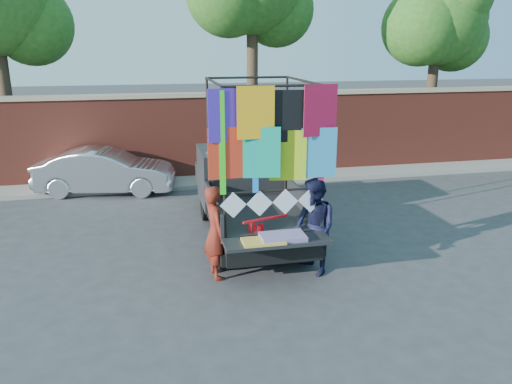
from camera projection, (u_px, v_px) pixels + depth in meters
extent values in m
plane|color=#38383A|center=(291.00, 270.00, 9.20)|extent=(90.00, 90.00, 0.00)
cube|color=maroon|center=(229.00, 137.00, 15.39)|extent=(30.00, 0.35, 2.50)
cube|color=tan|center=(228.00, 94.00, 15.02)|extent=(30.00, 0.45, 0.12)
cube|color=gray|center=(233.00, 180.00, 15.08)|extent=(30.00, 1.20, 0.12)
cylinder|color=#38281C|center=(6.00, 98.00, 14.86)|extent=(0.36, 0.36, 4.90)
sphere|color=#1D5919|center=(32.00, 25.00, 14.81)|extent=(2.40, 2.40, 2.40)
cylinder|color=#38281C|center=(252.00, 84.00, 16.30)|extent=(0.36, 0.36, 5.46)
sphere|color=#1D5919|center=(277.00, 10.00, 16.18)|extent=(2.40, 2.40, 2.40)
cylinder|color=#38281C|center=(431.00, 94.00, 17.74)|extent=(0.36, 0.36, 4.55)
sphere|color=#1D5919|center=(439.00, 17.00, 17.00)|extent=(3.20, 3.20, 3.20)
sphere|color=#1D5919|center=(453.00, 37.00, 17.74)|extent=(2.40, 2.40, 2.40)
sphere|color=#1D5919|center=(421.00, 27.00, 16.65)|extent=(2.60, 2.60, 2.60)
cylinder|color=black|center=(206.00, 206.00, 11.76)|extent=(0.22, 0.67, 0.67)
cylinder|color=black|center=(224.00, 251.00, 9.21)|extent=(0.22, 0.67, 0.67)
cylinder|color=black|center=(271.00, 202.00, 12.08)|extent=(0.22, 0.67, 0.67)
cylinder|color=black|center=(305.00, 244.00, 9.53)|extent=(0.22, 0.67, 0.67)
cube|color=black|center=(251.00, 216.00, 10.55)|extent=(1.72, 4.24, 0.30)
cube|color=black|center=(259.00, 215.00, 9.76)|extent=(1.82, 2.32, 0.10)
cube|color=black|center=(214.00, 208.00, 9.52)|extent=(0.06, 2.32, 0.45)
cube|color=black|center=(303.00, 202.00, 9.88)|extent=(0.06, 2.32, 0.45)
cube|color=black|center=(247.00, 189.00, 10.77)|extent=(1.82, 0.06, 0.45)
cube|color=black|center=(239.00, 175.00, 11.67)|extent=(1.82, 1.61, 1.26)
cube|color=#8C9EAD|center=(243.00, 163.00, 11.13)|extent=(1.61, 0.06, 0.55)
cube|color=#8C9EAD|center=(234.00, 160.00, 12.32)|extent=(1.61, 0.10, 0.71)
cube|color=black|center=(232.00, 174.00, 12.78)|extent=(1.77, 0.91, 0.55)
cube|color=black|center=(277.00, 241.00, 8.43)|extent=(1.82, 0.55, 0.06)
cube|color=black|center=(273.00, 257.00, 8.76)|extent=(1.87, 0.15, 0.18)
cylinder|color=black|center=(224.00, 165.00, 8.23)|extent=(0.05, 0.05, 2.52)
cylinder|color=black|center=(208.00, 141.00, 10.21)|extent=(0.05, 0.05, 2.52)
cylinder|color=black|center=(319.00, 160.00, 8.56)|extent=(0.05, 0.05, 2.52)
cylinder|color=black|center=(286.00, 138.00, 10.55)|extent=(0.05, 0.05, 2.52)
cylinder|color=black|center=(273.00, 86.00, 8.03)|extent=(1.72, 0.04, 0.04)
cylinder|color=black|center=(248.00, 77.00, 10.02)|extent=(1.72, 0.04, 0.04)
cylinder|color=black|center=(214.00, 82.00, 8.86)|extent=(0.04, 2.17, 0.04)
cylinder|color=black|center=(303.00, 81.00, 9.19)|extent=(0.04, 2.17, 0.04)
cylinder|color=black|center=(272.00, 191.00, 8.54)|extent=(1.72, 0.04, 0.04)
cube|color=#522AD4|center=(228.00, 116.00, 7.99)|extent=(0.63, 0.02, 0.86)
cube|color=#FFB015|center=(259.00, 115.00, 8.06)|extent=(0.63, 0.02, 0.86)
cube|color=black|center=(288.00, 114.00, 8.20)|extent=(0.63, 0.02, 0.86)
cube|color=#C7163E|center=(318.00, 113.00, 8.26)|extent=(0.63, 0.02, 0.86)
cube|color=red|center=(228.00, 156.00, 8.18)|extent=(0.63, 0.02, 0.86)
cube|color=#0BA182|center=(259.00, 155.00, 8.24)|extent=(0.63, 0.02, 0.86)
cube|color=#B2D015|center=(287.00, 153.00, 8.38)|extent=(0.63, 0.02, 0.86)
cube|color=#2D9AD5|center=(317.00, 152.00, 8.45)|extent=(0.63, 0.02, 0.86)
cube|color=#34DF1B|center=(222.00, 144.00, 8.08)|extent=(0.10, 0.01, 1.72)
cube|color=#CD2254|center=(323.00, 140.00, 8.43)|extent=(0.10, 0.01, 1.72)
cube|color=#1A8CF0|center=(256.00, 143.00, 8.19)|extent=(0.10, 0.01, 1.72)
cube|color=white|center=(233.00, 205.00, 8.43)|extent=(0.46, 0.01, 0.46)
cube|color=white|center=(260.00, 203.00, 8.52)|extent=(0.46, 0.01, 0.46)
cube|color=white|center=(285.00, 202.00, 8.62)|extent=(0.46, 0.01, 0.46)
cube|color=white|center=(311.00, 200.00, 8.71)|extent=(0.46, 0.01, 0.46)
cube|color=#DE316F|center=(283.00, 237.00, 8.43)|extent=(0.76, 0.45, 0.08)
cube|color=gold|center=(263.00, 241.00, 8.30)|extent=(0.71, 0.40, 0.04)
imported|color=silver|center=(106.00, 171.00, 13.83)|extent=(3.91, 1.91, 1.23)
imported|color=maroon|center=(216.00, 232.00, 8.73)|extent=(0.49, 0.67, 1.68)
imported|color=black|center=(314.00, 227.00, 8.88)|extent=(0.87, 1.00, 1.76)
cube|color=#FC0D17|center=(265.00, 219.00, 8.75)|extent=(0.86, 0.30, 0.04)
cube|color=#FC0D17|center=(250.00, 235.00, 8.76)|extent=(0.06, 0.02, 0.51)
cube|color=#FC0D17|center=(254.00, 236.00, 8.78)|extent=(0.06, 0.02, 0.51)
cube|color=#FC0D17|center=(258.00, 237.00, 8.80)|extent=(0.06, 0.02, 0.51)
cube|color=#FC0D17|center=(263.00, 238.00, 8.82)|extent=(0.06, 0.02, 0.51)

